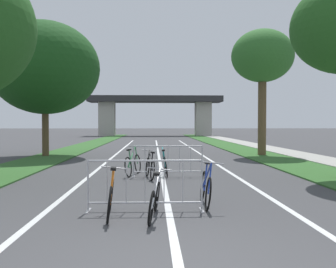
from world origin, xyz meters
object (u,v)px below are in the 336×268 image
crowd_barrier_second (168,161)px  bicycle_black_3 (150,167)px  bicycle_silver_4 (155,199)px  bicycle_orange_1 (111,197)px  tree_right_pine_far (262,57)px  bicycle_teal_0 (165,164)px  bicycle_blue_2 (206,188)px  bicycle_green_5 (133,164)px  crowd_barrier_nearest (145,186)px  tree_left_oak_mid (45,68)px

crowd_barrier_second → bicycle_black_3: bearing=-149.6°
crowd_barrier_second → bicycle_silver_4: 5.61m
bicycle_orange_1 → bicycle_silver_4: (0.84, -0.18, -0.02)m
bicycle_orange_1 → tree_right_pine_far: bearing=59.1°
crowd_barrier_second → bicycle_black_3: 0.71m
crowd_barrier_second → bicycle_orange_1: 5.57m
crowd_barrier_second → bicycle_teal_0: (-0.09, 0.48, -0.13)m
bicycle_silver_4 → crowd_barrier_second: bearing=91.0°
crowd_barrier_second → bicycle_blue_2: bearing=-81.9°
tree_right_pine_far → bicycle_green_5: size_ratio=4.00×
crowd_barrier_nearest → bicycle_blue_2: crowd_barrier_nearest is taller
bicycle_orange_1 → tree_left_oak_mid: bearing=106.0°
bicycle_black_3 → bicycle_silver_4: size_ratio=0.97×
crowd_barrier_nearest → bicycle_green_5: (-0.54, 5.48, -0.13)m
bicycle_teal_0 → bicycle_silver_4: 6.08m
bicycle_black_3 → crowd_barrier_nearest: bearing=-100.3°
tree_right_pine_far → bicycle_teal_0: (-5.66, -7.86, -5.08)m
crowd_barrier_second → bicycle_green_5: crowd_barrier_second is taller
bicycle_teal_0 → bicycle_orange_1: bearing=-102.7°
tree_left_oak_mid → crowd_barrier_nearest: tree_left_oak_mid is taller
bicycle_blue_2 → bicycle_teal_0: bearing=-79.9°
tree_left_oak_mid → bicycle_blue_2: 15.19m
bicycle_teal_0 → bicycle_black_3: bicycle_teal_0 is taller
tree_left_oak_mid → bicycle_silver_4: 15.66m
bicycle_silver_4 → bicycle_teal_0: bearing=92.2°
crowd_barrier_second → bicycle_blue_2: crowd_barrier_second is taller
bicycle_black_3 → bicycle_silver_4: (0.13, -5.24, -0.01)m
bicycle_blue_2 → tree_right_pine_far: bearing=-109.2°
bicycle_orange_1 → bicycle_black_3: 5.11m
bicycle_orange_1 → crowd_barrier_nearest: bearing=27.4°
bicycle_teal_0 → bicycle_green_5: bearing=179.8°
tree_right_pine_far → bicycle_green_5: tree_right_pine_far is taller
tree_right_pine_far → bicycle_black_3: (-6.17, -8.69, -5.11)m
crowd_barrier_nearest → crowd_barrier_second: (0.66, 5.01, 0.00)m
bicycle_green_5 → bicycle_silver_4: bearing=-69.0°
bicycle_blue_2 → bicycle_silver_4: bicycle_blue_2 is taller
tree_right_pine_far → bicycle_silver_4: tree_right_pine_far is taller
tree_left_oak_mid → bicycle_green_5: (5.15, -7.76, -4.41)m
crowd_barrier_nearest → crowd_barrier_second: 5.05m
crowd_barrier_second → bicycle_teal_0: 0.51m
bicycle_teal_0 → bicycle_green_5: size_ratio=0.97×
tree_left_oak_mid → crowd_barrier_nearest: (5.69, -13.24, -4.28)m
crowd_barrier_nearest → bicycle_silver_4: (0.19, -0.58, -0.16)m
tree_left_oak_mid → bicycle_orange_1: tree_left_oak_mid is taller
tree_right_pine_far → crowd_barrier_second: 11.19m
tree_right_pine_far → bicycle_silver_4: size_ratio=4.12×
tree_left_oak_mid → bicycle_teal_0: size_ratio=4.28×
tree_right_pine_far → crowd_barrier_nearest: (-6.24, -13.35, -4.96)m
bicycle_teal_0 → bicycle_silver_4: (-0.38, -6.07, -0.03)m
crowd_barrier_second → bicycle_green_5: (-1.20, 0.47, -0.13)m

